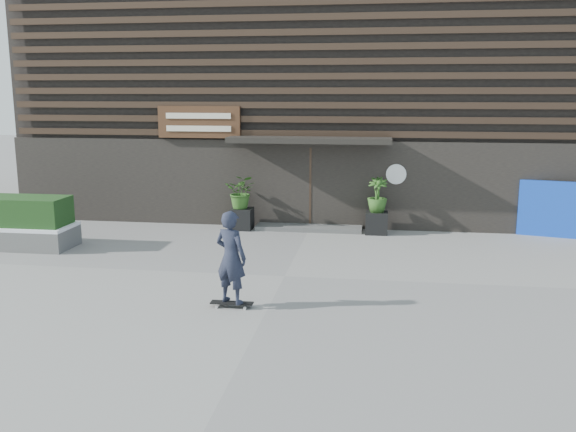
% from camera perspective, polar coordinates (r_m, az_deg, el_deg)
% --- Properties ---
extents(ground, '(80.00, 80.00, 0.00)m').
position_cam_1_polar(ground, '(13.28, -0.31, -5.53)').
color(ground, gray).
rests_on(ground, ground).
extents(entrance_step, '(3.00, 0.80, 0.12)m').
position_cam_1_polar(entrance_step, '(17.68, 1.93, -1.07)').
color(entrance_step, '#4B4B49').
rests_on(entrance_step, ground).
extents(planter_pot_left, '(0.60, 0.60, 0.60)m').
position_cam_1_polar(planter_pot_left, '(17.75, -4.24, -0.26)').
color(planter_pot_left, black).
rests_on(planter_pot_left, ground).
extents(bamboo_left, '(0.86, 0.75, 0.96)m').
position_cam_1_polar(bamboo_left, '(17.61, -4.28, 2.23)').
color(bamboo_left, '#2D591E').
rests_on(bamboo_left, planter_pot_left).
extents(planter_pot_right, '(0.60, 0.60, 0.60)m').
position_cam_1_polar(planter_pot_right, '(17.33, 8.11, -0.62)').
color(planter_pot_right, black).
rests_on(planter_pot_right, ground).
extents(bamboo_right, '(0.54, 0.54, 0.96)m').
position_cam_1_polar(bamboo_right, '(17.19, 8.19, 1.93)').
color(bamboo_right, '#2D591E').
rests_on(bamboo_right, planter_pot_right).
extents(raised_bed, '(3.50, 1.20, 0.50)m').
position_cam_1_polar(raised_bed, '(17.30, -24.45, -1.73)').
color(raised_bed, '#52514F').
rests_on(raised_bed, ground).
extents(snow_layer, '(3.50, 1.20, 0.08)m').
position_cam_1_polar(snow_layer, '(17.25, -24.53, -0.79)').
color(snow_layer, white).
rests_on(snow_layer, raised_bed).
extents(hedge, '(3.30, 1.00, 0.70)m').
position_cam_1_polar(hedge, '(17.18, -24.64, 0.49)').
color(hedge, '#173714').
rests_on(hedge, snow_layer).
extents(blue_tarp, '(1.60, 0.50, 1.51)m').
position_cam_1_polar(blue_tarp, '(18.13, 22.87, 0.59)').
color(blue_tarp, '#0D37B2').
rests_on(blue_tarp, ground).
extents(building, '(18.00, 11.00, 8.00)m').
position_cam_1_polar(building, '(22.61, 3.56, 11.64)').
color(building, black).
rests_on(building, ground).
extents(skateboarder, '(0.78, 0.61, 1.79)m').
position_cam_1_polar(skateboarder, '(11.20, -5.25, -3.81)').
color(skateboarder, black).
rests_on(skateboarder, ground).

